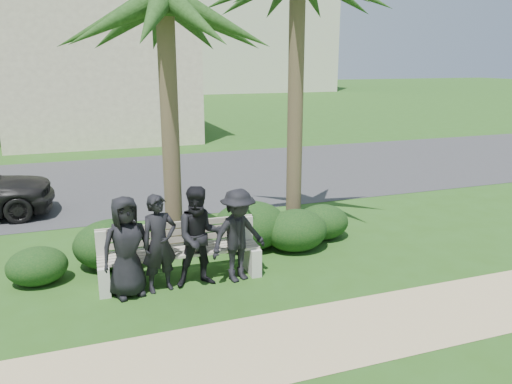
% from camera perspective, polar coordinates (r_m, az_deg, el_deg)
% --- Properties ---
extents(ground, '(160.00, 160.00, 0.00)m').
position_cam_1_polar(ground, '(8.21, -2.41, -10.80)').
color(ground, '#274E16').
rests_on(ground, ground).
extents(footpath, '(30.00, 1.60, 0.01)m').
position_cam_1_polar(footpath, '(6.72, 2.39, -17.06)').
color(footpath, tan).
rests_on(footpath, ground).
extents(asphalt_street, '(160.00, 8.00, 0.01)m').
position_cam_1_polar(asphalt_street, '(15.65, -11.20, 1.41)').
color(asphalt_street, '#2D2D30').
rests_on(asphalt_street, ground).
extents(stucco_bldg_right, '(8.40, 8.40, 7.30)m').
position_cam_1_polar(stucco_bldg_right, '(25.11, -17.60, 14.41)').
color(stucco_bldg_right, '#C5B594').
rests_on(stucco_bldg_right, ground).
extents(park_bench, '(2.64, 0.67, 0.92)m').
position_cam_1_polar(park_bench, '(8.40, -8.67, -7.27)').
color(park_bench, gray).
rests_on(park_bench, ground).
extents(man_a, '(0.87, 0.67, 1.59)m').
position_cam_1_polar(man_a, '(7.89, -14.58, -6.09)').
color(man_a, black).
rests_on(man_a, ground).
extents(man_b, '(0.64, 0.49, 1.57)m').
position_cam_1_polar(man_b, '(7.96, -10.98, -5.79)').
color(man_b, black).
rests_on(man_b, ground).
extents(man_c, '(0.84, 0.67, 1.65)m').
position_cam_1_polar(man_c, '(8.03, -6.42, -5.11)').
color(man_c, black).
rests_on(man_c, ground).
extents(man_d, '(1.13, 0.85, 1.56)m').
position_cam_1_polar(man_d, '(8.18, -2.05, -4.99)').
color(man_d, black).
rests_on(man_d, ground).
extents(hedge_a, '(0.97, 0.80, 0.63)m').
position_cam_1_polar(hedge_a, '(8.97, -23.74, -7.65)').
color(hedge_a, black).
rests_on(hedge_a, ground).
extents(hedge_b, '(1.34, 1.10, 0.87)m').
position_cam_1_polar(hedge_b, '(9.21, -16.14, -5.56)').
color(hedge_b, black).
rests_on(hedge_b, ground).
extents(hedge_d, '(1.46, 1.20, 0.95)m').
position_cam_1_polar(hedge_d, '(9.69, -0.70, -3.69)').
color(hedge_d, black).
rests_on(hedge_d, ground).
extents(hedge_e, '(1.24, 1.02, 0.81)m').
position_cam_1_polar(hedge_e, '(9.66, 4.58, -4.24)').
color(hedge_e, black).
rests_on(hedge_e, ground).
extents(hedge_f, '(1.10, 0.91, 0.72)m').
position_cam_1_polar(hedge_f, '(10.33, 7.58, -3.31)').
color(hedge_f, black).
rests_on(hedge_f, ground).
extents(palm_left, '(3.00, 3.00, 5.41)m').
position_cam_1_polar(palm_left, '(9.06, -10.41, 20.29)').
color(palm_left, brown).
rests_on(palm_left, ground).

